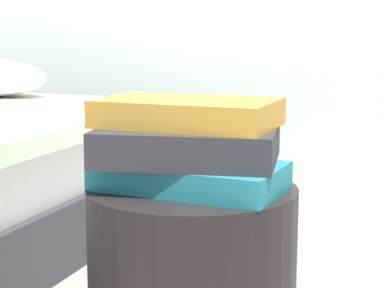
# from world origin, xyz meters

# --- Properties ---
(book_teal) EXTENTS (0.29, 0.19, 0.04)m
(book_teal) POSITION_xyz_m (0.00, -0.01, 0.53)
(book_teal) COLOR #1E727F
(book_teal) RESTS_ON side_table
(book_charcoal) EXTENTS (0.28, 0.22, 0.05)m
(book_charcoal) POSITION_xyz_m (-0.01, -0.00, 0.57)
(book_charcoal) COLOR #28282D
(book_charcoal) RESTS_ON book_teal
(book_ochre) EXTENTS (0.28, 0.18, 0.04)m
(book_ochre) POSITION_xyz_m (-0.01, 0.01, 0.62)
(book_ochre) COLOR #B7842D
(book_ochre) RESTS_ON book_charcoal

